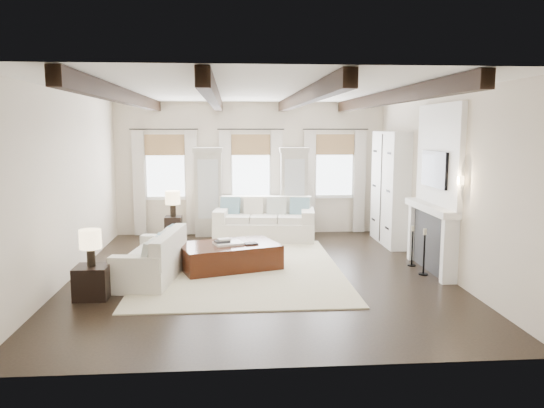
{
  "coord_description": "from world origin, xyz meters",
  "views": [
    {
      "loc": [
        -0.47,
        -9.14,
        2.56
      ],
      "look_at": [
        0.29,
        0.74,
        1.15
      ],
      "focal_mm": 35.0,
      "sensor_mm": 36.0,
      "label": 1
    }
  ],
  "objects": [
    {
      "name": "side_table_back",
      "position": [
        -1.82,
        2.97,
        0.28
      ],
      "size": [
        0.38,
        0.38,
        0.57
      ],
      "primitive_type": "cube",
      "color": "black",
      "rests_on": "ground"
    },
    {
      "name": "area_rug",
      "position": [
        -0.33,
        0.32,
        0.01
      ],
      "size": [
        3.62,
        4.59,
        0.02
      ],
      "primitive_type": "cube",
      "color": "beige",
      "rests_on": "ground"
    },
    {
      "name": "side_table_front",
      "position": [
        -2.6,
        -1.15,
        0.25
      ],
      "size": [
        0.5,
        0.5,
        0.5
      ],
      "primitive_type": "cube",
      "color": "black",
      "rests_on": "ground"
    },
    {
      "name": "tray",
      "position": [
        -0.54,
        0.4,
        0.48
      ],
      "size": [
        0.59,
        0.52,
        0.04
      ],
      "primitive_type": "cube",
      "rotation": [
        0.0,
        0.0,
        0.32
      ],
      "color": "white",
      "rests_on": "ottoman"
    },
    {
      "name": "book_upper",
      "position": [
        -0.62,
        0.4,
        0.55
      ],
      "size": [
        0.26,
        0.23,
        0.03
      ],
      "primitive_type": "cube",
      "rotation": [
        0.0,
        0.0,
        0.32
      ],
      "color": "beige",
      "rests_on": "book_lower"
    },
    {
      "name": "lamp_back",
      "position": [
        -1.82,
        2.97,
        0.97
      ],
      "size": [
        0.34,
        0.34,
        0.59
      ],
      "color": "black",
      "rests_on": "side_table_back"
    },
    {
      "name": "sofa_left",
      "position": [
        -1.81,
        -0.17,
        0.33
      ],
      "size": [
        1.1,
        2.0,
        0.81
      ],
      "color": "white",
      "rests_on": "ground"
    },
    {
      "name": "sofa_back",
      "position": [
        0.28,
        2.96,
        0.39
      ],
      "size": [
        2.39,
        1.31,
        0.98
      ],
      "color": "white",
      "rests_on": "ground"
    },
    {
      "name": "ottoman",
      "position": [
        -0.53,
        0.44,
        0.23
      ],
      "size": [
        2.0,
        1.59,
        0.46
      ],
      "primitive_type": "cube",
      "rotation": [
        0.0,
        0.0,
        0.32
      ],
      "color": "black",
      "rests_on": "ground"
    },
    {
      "name": "lamp_front",
      "position": [
        -2.6,
        -1.15,
        0.88
      ],
      "size": [
        0.33,
        0.33,
        0.56
      ],
      "color": "black",
      "rests_on": "side_table_front"
    },
    {
      "name": "candlestick_near",
      "position": [
        2.9,
        -0.26,
        0.34
      ],
      "size": [
        0.17,
        0.17,
        0.83
      ],
      "color": "black",
      "rests_on": "ground"
    },
    {
      "name": "book_loose",
      "position": [
        -0.13,
        0.38,
        0.47
      ],
      "size": [
        0.28,
        0.25,
        0.03
      ],
      "primitive_type": "cube",
      "rotation": [
        0.0,
        0.0,
        0.32
      ],
      "color": "#262628",
      "rests_on": "ottoman"
    },
    {
      "name": "candlestick_far",
      "position": [
        2.9,
        0.35,
        0.32
      ],
      "size": [
        0.15,
        0.15,
        0.76
      ],
      "color": "black",
      "rests_on": "ground"
    },
    {
      "name": "room_shell",
      "position": [
        0.75,
        0.9,
        1.89
      ],
      "size": [
        6.54,
        7.54,
        3.22
      ],
      "color": "beige",
      "rests_on": "ground"
    },
    {
      "name": "book_lower",
      "position": [
        -0.66,
        0.39,
        0.52
      ],
      "size": [
        0.31,
        0.27,
        0.04
      ],
      "primitive_type": "cube",
      "rotation": [
        0.0,
        0.0,
        0.32
      ],
      "color": "#262628",
      "rests_on": "tray"
    },
    {
      "name": "ground",
      "position": [
        0.0,
        0.0,
        0.0
      ],
      "size": [
        7.5,
        7.5,
        0.0
      ],
      "primitive_type": "plane",
      "color": "black",
      "rests_on": "ground"
    }
  ]
}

